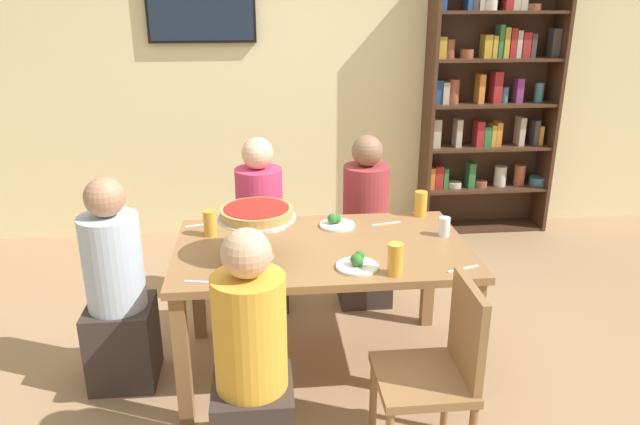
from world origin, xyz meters
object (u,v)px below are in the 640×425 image
object	(u,v)px
bookshelf	(489,99)
diner_head_west	(118,299)
deep_dish_pizza_stand	(257,215)
cutlery_knife_near	(203,282)
diner_far_right	(365,233)
cutlery_knife_far	(201,225)
water_glass_clear_near	(444,227)
diner_far_left	(261,236)
dining_table	(322,262)
beer_glass_amber_spare	(395,259)
beer_glass_amber_short	(210,223)
chair_near_right	(439,367)
salad_plate_near_diner	(336,223)
cutlery_fork_far	(463,269)
salad_plate_far_diner	(358,263)
diner_near_left	(252,376)
salad_plate_spare	(269,225)
cutlery_fork_near	(386,224)
television	(201,10)

from	to	relation	value
bookshelf	diner_head_west	bearing A→B (deg)	-143.16
deep_dish_pizza_stand	cutlery_knife_near	world-z (taller)	deep_dish_pizza_stand
diner_far_right	cutlery_knife_far	world-z (taller)	diner_far_right
diner_head_west	water_glass_clear_near	distance (m)	1.78
diner_far_right	bookshelf	bearing A→B (deg)	134.76
bookshelf	diner_far_left	distance (m)	2.40
dining_table	beer_glass_amber_spare	distance (m)	0.51
beer_glass_amber_short	cutlery_knife_near	size ratio (longest dim) A/B	0.79
dining_table	chair_near_right	world-z (taller)	chair_near_right
diner_head_west	water_glass_clear_near	xyz separation A→B (m)	(1.75, 0.08, 0.30)
bookshelf	salad_plate_near_diner	world-z (taller)	bookshelf
dining_table	cutlery_fork_far	bearing A→B (deg)	-28.51
diner_far_right	beer_glass_amber_short	bearing A→B (deg)	-59.68
deep_dish_pizza_stand	salad_plate_near_diner	distance (m)	0.63
salad_plate_far_diner	cutlery_knife_near	world-z (taller)	salad_plate_far_diner
cutlery_knife_near	chair_near_right	bearing A→B (deg)	-9.92
water_glass_clear_near	cutlery_fork_far	size ratio (longest dim) A/B	0.59
cutlery_fork_far	cutlery_knife_near	bearing A→B (deg)	161.45
water_glass_clear_near	cutlery_fork_far	world-z (taller)	water_glass_clear_near
chair_near_right	salad_plate_far_diner	xyz separation A→B (m)	(-0.28, 0.48, 0.28)
diner_far_left	diner_near_left	bearing A→B (deg)	-1.80
cutlery_knife_near	salad_plate_near_diner	bearing A→B (deg)	54.17
cutlery_knife_far	diner_head_west	bearing A→B (deg)	26.55
water_glass_clear_near	cutlery_fork_far	xyz separation A→B (m)	(-0.03, -0.43, -0.05)
deep_dish_pizza_stand	beer_glass_amber_spare	size ratio (longest dim) A/B	2.46
salad_plate_far_diner	beer_glass_amber_short	bearing A→B (deg)	146.69
salad_plate_far_diner	diner_far_right	bearing A→B (deg)	77.91
chair_near_right	cutlery_knife_near	distance (m)	1.12
deep_dish_pizza_stand	water_glass_clear_near	world-z (taller)	deep_dish_pizza_stand
diner_head_west	salad_plate_far_diner	distance (m)	1.28
diner_far_left	salad_plate_spare	size ratio (longest dim) A/B	5.57
beer_glass_amber_spare	cutlery_fork_near	size ratio (longest dim) A/B	0.87
diner_far_right	chair_near_right	xyz separation A→B (m)	(0.06, -1.53, -0.01)
diner_far_left	diner_head_west	world-z (taller)	same
deep_dish_pizza_stand	salad_plate_far_diner	bearing A→B (deg)	-18.85
diner_far_right	diner_head_west	distance (m)	1.64
cutlery_knife_far	deep_dish_pizza_stand	bearing A→B (deg)	108.16
diner_far_left	salad_plate_spare	bearing A→B (deg)	6.62
bookshelf	diner_near_left	xyz separation A→B (m)	(-1.99, -2.77, -0.66)
dining_table	cutlery_fork_near	xyz separation A→B (m)	(0.40, 0.28, 0.10)
bookshelf	beer_glass_amber_spare	size ratio (longest dim) A/B	14.15
bookshelf	deep_dish_pizza_stand	size ratio (longest dim) A/B	5.75
diner_far_right	chair_near_right	world-z (taller)	diner_far_right
diner_far_left	salad_plate_near_diner	xyz separation A→B (m)	(0.43, -0.49, 0.27)
diner_near_left	chair_near_right	world-z (taller)	diner_near_left
chair_near_right	bookshelf	bearing A→B (deg)	-23.35
beer_glass_amber_short	beer_glass_amber_spare	distance (m)	1.07
bookshelf	water_glass_clear_near	world-z (taller)	bookshelf
bookshelf	cutlery_fork_far	size ratio (longest dim) A/B	12.29
television	salad_plate_spare	distance (m)	2.17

